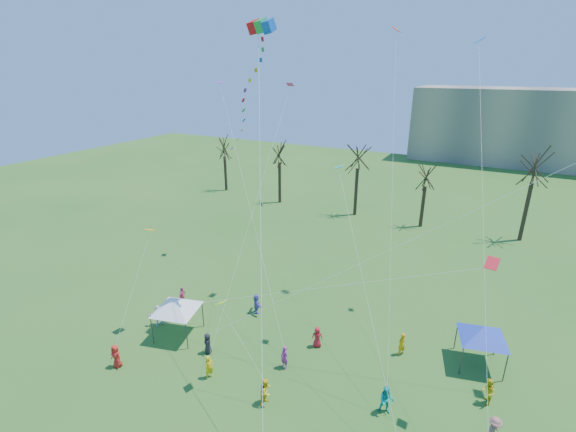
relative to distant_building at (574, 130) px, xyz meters
The scene contains 7 objects.
distant_building is the anchor object (origin of this frame).
bare_tree_row 48.36m from the distant_building, 110.17° to the right, with size 68.01×7.14×10.96m.
big_box_kite 79.24m from the distant_building, 110.08° to the right, with size 4.17×6.41×22.46m.
canopy_tent_white 83.74m from the distant_building, 112.37° to the right, with size 4.03×4.03×3.12m.
canopy_tent_blue 71.53m from the distant_building, 99.45° to the right, with size 3.93×3.93×3.03m.
festival_crowd 80.21m from the distant_building, 105.75° to the right, with size 24.65×10.72×1.85m.
small_kites_aloft 74.71m from the distant_building, 107.03° to the right, with size 31.49×17.61×30.77m.
Camera 1 is at (9.08, -13.85, 18.91)m, focal length 25.00 mm.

